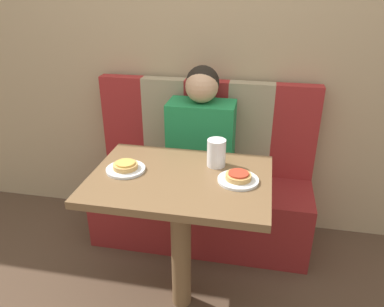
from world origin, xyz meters
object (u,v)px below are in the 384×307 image
pizza_right (238,176)px  pizza_left (125,165)px  person (201,130)px  plate_left (126,169)px  drinking_cup (216,153)px  plate_right (238,180)px

pizza_right → pizza_left: bearing=180.0°
pizza_right → person: bearing=115.4°
plate_left → drinking_cup: bearing=18.4°
person → plate_left: size_ratio=3.91×
drinking_cup → pizza_right: bearing=-49.0°
person → drinking_cup: person is taller
plate_left → drinking_cup: size_ratio=1.38×
plate_left → pizza_right: pizza_right is taller
pizza_right → plate_left: bearing=-180.0°
pizza_right → drinking_cup: drinking_cup is taller
pizza_left → plate_right: bearing=-0.0°
person → pizza_left: (-0.26, -0.55, 0.02)m
plate_right → drinking_cup: drinking_cup is taller
pizza_right → drinking_cup: bearing=131.0°
plate_left → person: bearing=64.6°
pizza_left → pizza_right: bearing=0.0°
person → pizza_right: (0.26, -0.55, 0.02)m
plate_left → pizza_right: (0.52, 0.00, 0.02)m
person → pizza_left: person is taller
plate_right → pizza_right: (0.00, 0.00, 0.02)m
plate_left → pizza_right: bearing=0.0°
plate_right → drinking_cup: bearing=131.0°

